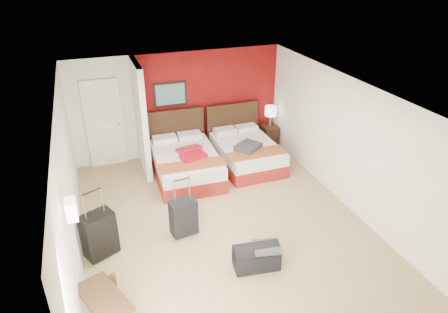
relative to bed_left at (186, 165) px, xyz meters
name	(u,v)px	position (x,y,z in m)	size (l,w,h in m)	color
ground	(224,226)	(0.19, -1.99, -0.29)	(6.50, 6.50, 0.00)	tan
room_walls	(130,144)	(-1.21, -0.57, 0.97)	(5.02, 6.52, 2.50)	silver
red_accent_panel	(209,101)	(0.94, 1.24, 0.96)	(3.50, 0.04, 2.50)	maroon
partition_wall	(141,119)	(-0.81, 0.62, 0.96)	(0.12, 1.20, 2.50)	silver
entry_door	(104,124)	(-1.56, 1.21, 0.74)	(0.82, 0.06, 2.05)	silver
bed_left	(186,165)	(0.00, 0.00, 0.00)	(1.35, 1.93, 0.58)	white
bed_right	(247,154)	(1.48, 0.07, -0.01)	(1.28, 1.83, 0.55)	silver
red_suitcase_open	(191,153)	(0.10, -0.10, 0.34)	(0.53, 0.72, 0.09)	#A10D1E
jacket_bundle	(248,147)	(1.38, -0.23, 0.33)	(0.54, 0.43, 0.13)	#39393E
nightstand	(269,135)	(2.45, 0.89, -0.03)	(0.37, 0.37, 0.52)	black
table_lamp	(271,116)	(2.45, 0.89, 0.50)	(0.30, 0.30, 0.53)	white
suitcase_black	(99,236)	(-1.99, -2.04, 0.10)	(0.52, 0.32, 0.77)	black
suitcase_charcoal	(184,218)	(-0.56, -1.96, 0.04)	(0.45, 0.28, 0.66)	black
suitcase_navy	(107,236)	(-1.88, -1.87, -0.06)	(0.34, 0.20, 0.47)	black
duffel_bag	(256,257)	(0.31, -3.15, -0.11)	(0.72, 0.38, 0.36)	black
jacket_draped	(267,247)	(0.46, -3.20, 0.10)	(0.42, 0.36, 0.06)	#3D3D43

